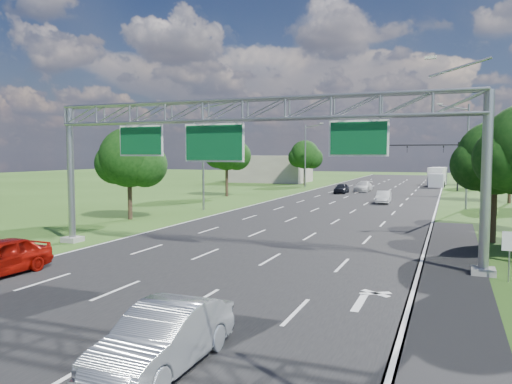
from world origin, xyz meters
The scene contains 20 objects.
ground centered at (0.00, 30.00, 0.00)m, with size 220.00×220.00×0.00m, color #2A4A16.
road centered at (0.00, 30.00, 0.00)m, with size 18.00×180.00×0.02m, color black.
road_flare centered at (10.20, 14.00, 0.00)m, with size 3.00×30.00×0.02m, color black.
sign_gantry centered at (0.33, 12.00, 6.89)m, with size 23.50×1.00×9.56m.
regulatory_sign centered at (12.40, 10.98, 1.51)m, with size 0.60×0.08×2.10m.
traffic_signal centered at (7.48, 65.00, 5.17)m, with size 12.21×0.24×7.00m.
streetlight_l_near centered at (-11.30, 30.00, 5.58)m, with size 2.97×0.22×10.16m.
streetlight_l_far centered at (-11.30, 65.00, 5.58)m, with size 2.97×0.22×10.16m.
streetlight_r_mid centered at (11.30, 40.00, 5.58)m, with size 2.97×0.22×10.16m.
tree_verge_la centered at (-13.92, 22.04, 4.76)m, with size 5.76×4.80×7.40m.
tree_verge_lb centered at (-15.92, 45.04, 5.41)m, with size 5.76×4.80×8.06m.
tree_verge_lc centered at (-12.92, 70.04, 4.98)m, with size 5.76×4.80×7.62m.
tree_verge_rd centered at (16.08, 48.04, 5.63)m, with size 5.76×4.80×8.28m.
tree_verge_re centered at (14.08, 78.04, 5.20)m, with size 5.76×4.80×7.84m.
building_left centered at (-22.00, 78.00, 2.50)m, with size 14.00×10.00×5.00m, color gray.
silver_sedan centered at (3.64, -1.34, 0.79)m, with size 1.67×4.79×1.58m, color #A7ADB3.
car_queue_a centered at (-1.40, 59.38, 0.71)m, with size 1.99×4.90×1.42m, color silver.
car_queue_c centered at (-3.62, 55.12, 0.67)m, with size 1.58×3.93×1.34m, color black.
car_queue_d centered at (3.39, 43.18, 0.65)m, with size 1.38×3.95×1.30m, color silver.
box_truck centered at (8.00, 75.87, 1.48)m, with size 3.01×8.35×3.08m.
Camera 1 is at (10.07, -11.58, 5.25)m, focal length 35.00 mm.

